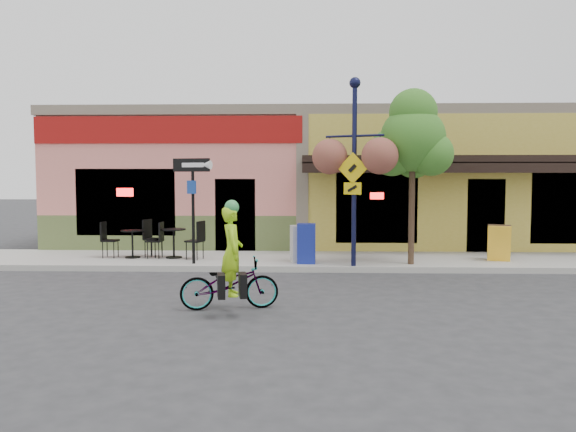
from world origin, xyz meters
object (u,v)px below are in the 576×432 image
(newspaper_box_blue, at_px, (306,243))
(street_tree, at_px, (412,176))
(building, at_px, (330,180))
(cyclist_rider, at_px, (232,265))
(bicycle, at_px, (229,284))
(newspaper_box_grey, at_px, (300,244))
(one_way_sign, at_px, (193,211))
(lamp_post, at_px, (354,172))

(newspaper_box_blue, distance_m, street_tree, 3.16)
(street_tree, bearing_deg, building, 105.24)
(building, bearing_deg, cyclist_rider, -101.43)
(bicycle, bearing_deg, newspaper_box_blue, -28.84)
(newspaper_box_blue, height_order, newspaper_box_grey, newspaper_box_blue)
(building, bearing_deg, one_way_sign, -119.62)
(one_way_sign, distance_m, street_tree, 5.60)
(lamp_post, bearing_deg, one_way_sign, -160.87)
(cyclist_rider, height_order, newspaper_box_blue, cyclist_rider)
(newspaper_box_blue, bearing_deg, street_tree, 0.71)
(building, height_order, cyclist_rider, building)
(building, relative_size, newspaper_box_blue, 17.89)
(cyclist_rider, distance_m, newspaper_box_blue, 4.60)
(newspaper_box_blue, bearing_deg, one_way_sign, -175.23)
(lamp_post, bearing_deg, street_tree, 35.39)
(street_tree, bearing_deg, lamp_post, -167.29)
(bicycle, relative_size, lamp_post, 0.38)
(cyclist_rider, xyz_separation_m, one_way_sign, (-1.56, 4.27, 0.69))
(newspaper_box_blue, height_order, street_tree, street_tree)
(newspaper_box_blue, relative_size, street_tree, 0.23)
(one_way_sign, bearing_deg, newspaper_box_grey, 24.96)
(lamp_post, xyz_separation_m, newspaper_box_grey, (-1.35, 0.65, -1.85))
(one_way_sign, xyz_separation_m, newspaper_box_blue, (2.88, 0.14, -0.83))
(bicycle, xyz_separation_m, one_way_sign, (-1.51, 4.27, 1.03))
(building, height_order, one_way_sign, building)
(newspaper_box_blue, bearing_deg, bicycle, -105.30)
(building, relative_size, newspaper_box_grey, 19.21)
(newspaper_box_grey, xyz_separation_m, street_tree, (2.83, -0.31, 1.76))
(newspaper_box_blue, bearing_deg, newspaper_box_grey, 126.17)
(lamp_post, distance_m, one_way_sign, 4.17)
(building, distance_m, newspaper_box_blue, 6.71)
(building, xyz_separation_m, cyclist_rider, (-2.20, -10.87, -1.45))
(bicycle, distance_m, one_way_sign, 4.64)
(bicycle, xyz_separation_m, lamp_post, (2.54, 4.02, 2.01))
(bicycle, bearing_deg, building, -23.25)
(building, relative_size, cyclist_rider, 11.42)
(building, relative_size, street_tree, 4.08)
(building, relative_size, bicycle, 10.39)
(building, distance_m, street_tree, 6.75)
(one_way_sign, bearing_deg, bicycle, -53.96)
(bicycle, distance_m, newspaper_box_grey, 4.82)
(bicycle, distance_m, lamp_post, 5.16)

